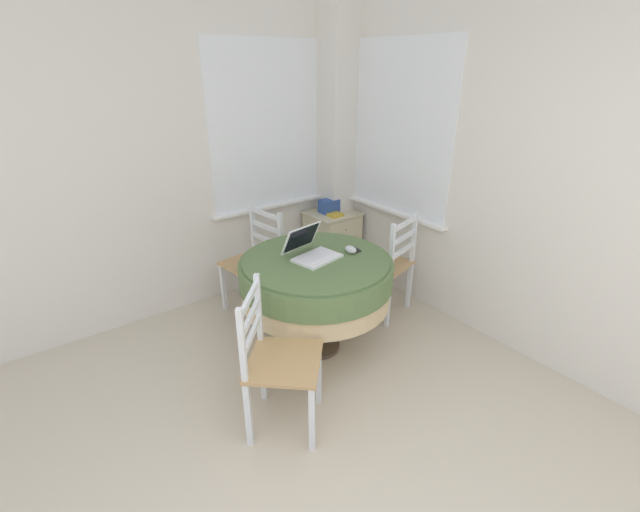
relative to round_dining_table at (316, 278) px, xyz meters
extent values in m
cube|color=silver|center=(-1.11, 1.24, 0.68)|extent=(4.59, 0.06, 2.55)
cube|color=white|center=(0.35, 1.20, 0.90)|extent=(1.10, 0.01, 1.42)
cube|color=white|center=(0.35, 1.17, 0.17)|extent=(1.18, 0.07, 0.02)
cube|color=silver|center=(1.21, -1.25, 0.68)|extent=(0.06, 4.91, 2.55)
cube|color=white|center=(1.18, 0.38, 0.90)|extent=(0.01, 1.10, 1.42)
cube|color=white|center=(1.15, 0.38, 0.17)|extent=(0.07, 1.18, 0.02)
cube|color=silver|center=(1.04, 1.07, 0.68)|extent=(0.28, 0.28, 2.55)
cylinder|color=#4C3D2D|center=(0.00, 0.00, -0.58)|extent=(0.36, 0.36, 0.03)
cylinder|color=#4C3D2D|center=(0.00, 0.00, -0.22)|extent=(0.11, 0.11, 0.70)
cylinder|color=#CCB284|center=(0.00, 0.00, -0.02)|extent=(1.07, 1.07, 0.31)
cylinder|color=#567042|center=(0.00, 0.00, 0.05)|extent=(1.09, 1.09, 0.17)
cylinder|color=#567042|center=(0.00, 0.00, 0.14)|extent=(1.04, 1.04, 0.02)
cube|color=white|center=(0.00, -0.01, 0.16)|extent=(0.35, 0.27, 0.02)
cube|color=silver|center=(0.00, 0.00, 0.17)|extent=(0.30, 0.18, 0.00)
cube|color=white|center=(-0.02, 0.14, 0.27)|extent=(0.33, 0.15, 0.20)
cube|color=black|center=(-0.02, 0.14, 0.27)|extent=(0.29, 0.13, 0.18)
ellipsoid|color=silver|center=(0.26, -0.07, 0.18)|extent=(0.07, 0.10, 0.05)
cube|color=black|center=(0.32, -0.04, 0.16)|extent=(0.06, 0.11, 0.01)
cube|color=black|center=(0.32, -0.04, 0.16)|extent=(0.05, 0.08, 0.00)
cube|color=tan|center=(-0.11, 0.77, -0.14)|extent=(0.46, 0.48, 0.02)
cube|color=silver|center=(-0.32, 0.93, -0.37)|extent=(0.04, 0.04, 0.44)
cube|color=silver|center=(-0.26, 0.56, -0.37)|extent=(0.04, 0.04, 0.44)
cube|color=silver|center=(0.04, 0.98, -0.37)|extent=(0.04, 0.04, 0.44)
cube|color=silver|center=(0.09, 0.61, -0.37)|extent=(0.04, 0.04, 0.44)
cube|color=silver|center=(0.04, 0.98, 0.09)|extent=(0.04, 0.04, 0.44)
cube|color=silver|center=(0.09, 0.61, 0.09)|extent=(0.04, 0.04, 0.44)
cube|color=silver|center=(0.06, 0.79, 0.25)|extent=(0.07, 0.37, 0.04)
cube|color=silver|center=(0.06, 0.79, 0.14)|extent=(0.07, 0.37, 0.04)
cube|color=silver|center=(0.06, 0.79, 0.02)|extent=(0.07, 0.37, 0.04)
cube|color=tan|center=(0.77, 0.10, -0.14)|extent=(0.52, 0.50, 0.02)
cube|color=silver|center=(0.90, 0.32, -0.37)|extent=(0.04, 0.04, 0.44)
cube|color=silver|center=(0.54, 0.22, -0.37)|extent=(0.04, 0.04, 0.44)
cube|color=silver|center=(1.00, -0.03, -0.37)|extent=(0.04, 0.04, 0.44)
cube|color=silver|center=(0.64, -0.12, -0.37)|extent=(0.04, 0.04, 0.44)
cube|color=silver|center=(1.00, -0.03, 0.09)|extent=(0.04, 0.04, 0.44)
cube|color=silver|center=(0.64, -0.12, 0.09)|extent=(0.04, 0.04, 0.44)
cube|color=silver|center=(0.82, -0.08, 0.25)|extent=(0.37, 0.12, 0.04)
cube|color=silver|center=(0.82, -0.08, 0.14)|extent=(0.37, 0.12, 0.04)
cube|color=silver|center=(0.82, -0.08, 0.02)|extent=(0.37, 0.12, 0.04)
cube|color=tan|center=(-0.60, -0.50, -0.14)|extent=(0.59, 0.59, 0.02)
cube|color=silver|center=(-0.59, -0.76, -0.37)|extent=(0.05, 0.05, 0.44)
cube|color=silver|center=(-0.34, -0.48, -0.37)|extent=(0.05, 0.05, 0.44)
cube|color=silver|center=(-0.85, -0.51, -0.37)|extent=(0.05, 0.05, 0.44)
cube|color=silver|center=(-0.60, -0.24, -0.37)|extent=(0.05, 0.05, 0.44)
cube|color=silver|center=(-0.85, -0.51, 0.09)|extent=(0.05, 0.05, 0.44)
cube|color=silver|center=(-0.60, -0.24, 0.09)|extent=(0.05, 0.05, 0.44)
cube|color=silver|center=(-0.73, -0.38, 0.25)|extent=(0.27, 0.29, 0.04)
cube|color=silver|center=(-0.73, -0.38, 0.14)|extent=(0.27, 0.29, 0.04)
cube|color=silver|center=(-0.73, -0.38, 0.02)|extent=(0.27, 0.29, 0.04)
cube|color=beige|center=(0.92, 0.96, -0.28)|extent=(0.45, 0.41, 0.63)
cube|color=beige|center=(0.92, 0.96, 0.04)|extent=(0.47, 0.43, 0.02)
cube|color=beige|center=(0.92, 0.75, -0.07)|extent=(0.39, 0.01, 0.18)
sphere|color=olive|center=(0.92, 0.74, -0.07)|extent=(0.02, 0.02, 0.02)
cube|color=beige|center=(0.92, 0.75, -0.28)|extent=(0.39, 0.01, 0.18)
sphere|color=olive|center=(0.92, 0.74, -0.28)|extent=(0.02, 0.02, 0.02)
cube|color=beige|center=(0.92, 0.75, -0.49)|extent=(0.39, 0.01, 0.18)
sphere|color=olive|center=(0.92, 0.74, -0.49)|extent=(0.02, 0.02, 0.02)
cube|color=#2D4C93|center=(0.89, 0.98, 0.12)|extent=(0.17, 0.14, 0.13)
cube|color=gold|center=(0.87, 0.90, 0.07)|extent=(0.13, 0.20, 0.02)
camera|label=1|loc=(-1.62, -2.19, 1.40)|focal=24.00mm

